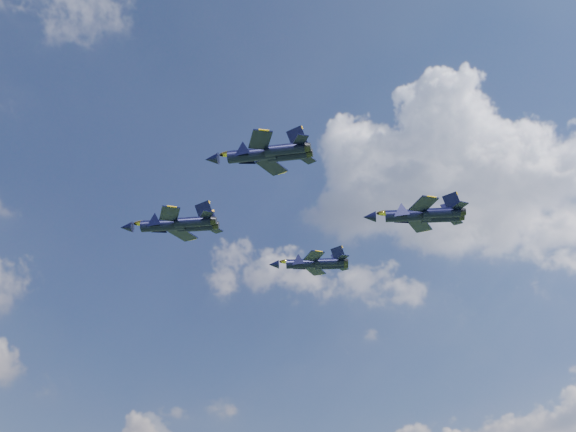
{
  "coord_description": "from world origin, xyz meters",
  "views": [
    {
      "loc": [
        -63.29,
        -76.45,
        17.09
      ],
      "look_at": [
        -6.11,
        2.56,
        65.15
      ],
      "focal_mm": 45.0,
      "sensor_mm": 36.0,
      "label": 1
    }
  ],
  "objects_px": {
    "jet_lead": "(160,225)",
    "jet_right": "(301,263)",
    "jet_left": "(248,155)",
    "jet_slot": "(405,215)"
  },
  "relations": [
    {
      "from": "jet_right",
      "to": "jet_left",
      "type": "bearing_deg",
      "value": 173.31
    },
    {
      "from": "jet_lead",
      "to": "jet_right",
      "type": "bearing_deg",
      "value": -42.07
    },
    {
      "from": "jet_left",
      "to": "jet_slot",
      "type": "distance_m",
      "value": 28.32
    },
    {
      "from": "jet_right",
      "to": "jet_lead",
      "type": "bearing_deg",
      "value": 134.17
    },
    {
      "from": "jet_slot",
      "to": "jet_lead",
      "type": "bearing_deg",
      "value": 89.88
    },
    {
      "from": "jet_left",
      "to": "jet_slot",
      "type": "height_order",
      "value": "jet_slot"
    },
    {
      "from": "jet_right",
      "to": "jet_slot",
      "type": "xyz_separation_m",
      "value": [
        -0.7,
        -26.57,
        -1.31
      ]
    },
    {
      "from": "jet_left",
      "to": "jet_right",
      "type": "bearing_deg",
      "value": 0.46
    },
    {
      "from": "jet_lead",
      "to": "jet_left",
      "type": "relative_size",
      "value": 1.1
    },
    {
      "from": "jet_lead",
      "to": "jet_slot",
      "type": "relative_size",
      "value": 1.0
    }
  ]
}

